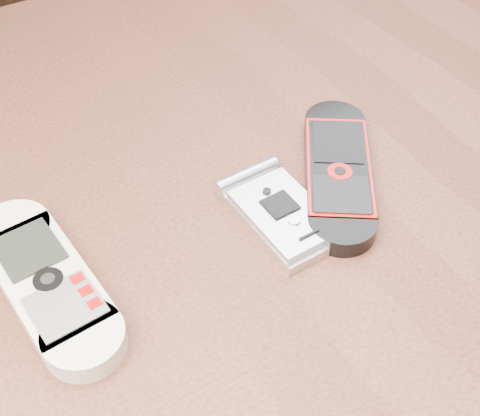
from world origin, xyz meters
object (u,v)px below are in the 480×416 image
(nokia_black_red, at_px, (338,171))
(motorola_razr, at_px, (282,213))
(table, at_px, (235,303))
(nokia_white, at_px, (47,282))

(nokia_black_red, xyz_separation_m, motorola_razr, (-0.06, -0.02, -0.00))
(table, xyz_separation_m, nokia_white, (-0.14, 0.01, 0.11))
(table, xyz_separation_m, motorola_razr, (0.03, -0.02, 0.11))
(nokia_black_red, bearing_deg, nokia_white, -148.70)
(table, relative_size, nokia_black_red, 7.21)
(nokia_white, height_order, nokia_black_red, nokia_white)
(table, bearing_deg, motorola_razr, -32.35)
(table, distance_m, nokia_white, 0.18)
(nokia_black_red, relative_size, motorola_razr, 1.60)
(table, xyz_separation_m, nokia_black_red, (0.09, -0.00, 0.11))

